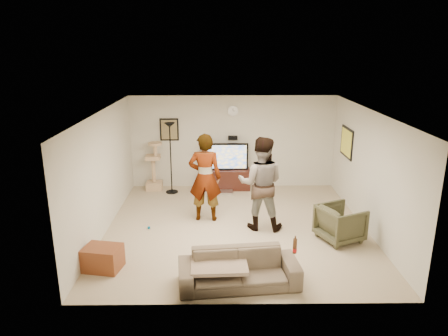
{
  "coord_description": "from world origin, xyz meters",
  "views": [
    {
      "loc": [
        -0.36,
        -8.17,
        3.77
      ],
      "look_at": [
        -0.27,
        0.2,
        1.28
      ],
      "focal_mm": 33.23,
      "sensor_mm": 36.0,
      "label": 1
    }
  ],
  "objects_px": {
    "cat_tree": "(153,166)",
    "person_left": "(205,178)",
    "person_right": "(261,184)",
    "tv": "(225,156)",
    "armchair": "(340,223)",
    "side_table": "(103,258)",
    "tv_stand": "(225,179)",
    "sofa": "(239,269)",
    "beer_bottle": "(295,246)",
    "floor_lamp": "(171,158)"
  },
  "relations": [
    {
      "from": "tv",
      "to": "cat_tree",
      "type": "bearing_deg",
      "value": -179.85
    },
    {
      "from": "person_left",
      "to": "person_right",
      "type": "bearing_deg",
      "value": 162.48
    },
    {
      "from": "person_right",
      "to": "tv",
      "type": "bearing_deg",
      "value": -65.47
    },
    {
      "from": "tv",
      "to": "armchair",
      "type": "distance_m",
      "value": 3.88
    },
    {
      "from": "person_left",
      "to": "person_right",
      "type": "xyz_separation_m",
      "value": [
        1.18,
        -0.45,
        0.01
      ]
    },
    {
      "from": "tv_stand",
      "to": "beer_bottle",
      "type": "height_order",
      "value": "beer_bottle"
    },
    {
      "from": "side_table",
      "to": "tv",
      "type": "bearing_deg",
      "value": 62.35
    },
    {
      "from": "cat_tree",
      "to": "beer_bottle",
      "type": "distance_m",
      "value": 5.58
    },
    {
      "from": "cat_tree",
      "to": "armchair",
      "type": "distance_m",
      "value": 5.22
    },
    {
      "from": "armchair",
      "to": "side_table",
      "type": "relative_size",
      "value": 1.26
    },
    {
      "from": "beer_bottle",
      "to": "tv",
      "type": "bearing_deg",
      "value": 102.43
    },
    {
      "from": "floor_lamp",
      "to": "beer_bottle",
      "type": "relative_size",
      "value": 7.47
    },
    {
      "from": "cat_tree",
      "to": "sofa",
      "type": "relative_size",
      "value": 0.68
    },
    {
      "from": "person_left",
      "to": "sofa",
      "type": "height_order",
      "value": "person_left"
    },
    {
      "from": "person_right",
      "to": "side_table",
      "type": "relative_size",
      "value": 3.17
    },
    {
      "from": "person_right",
      "to": "tv_stand",
      "type": "bearing_deg",
      "value": -65.47
    },
    {
      "from": "tv",
      "to": "cat_tree",
      "type": "xyz_separation_m",
      "value": [
        -1.93,
        -0.0,
        -0.25
      ]
    },
    {
      "from": "tv_stand",
      "to": "person_right",
      "type": "bearing_deg",
      "value": -74.32
    },
    {
      "from": "tv_stand",
      "to": "cat_tree",
      "type": "distance_m",
      "value": 1.97
    },
    {
      "from": "tv_stand",
      "to": "sofa",
      "type": "bearing_deg",
      "value": -88.2
    },
    {
      "from": "side_table",
      "to": "beer_bottle",
      "type": "bearing_deg",
      "value": -9.26
    },
    {
      "from": "tv_stand",
      "to": "floor_lamp",
      "type": "distance_m",
      "value": 1.59
    },
    {
      "from": "sofa",
      "to": "beer_bottle",
      "type": "distance_m",
      "value": 0.98
    },
    {
      "from": "cat_tree",
      "to": "tv_stand",
      "type": "bearing_deg",
      "value": 0.15
    },
    {
      "from": "tv_stand",
      "to": "sofa",
      "type": "height_order",
      "value": "sofa"
    },
    {
      "from": "tv",
      "to": "sofa",
      "type": "xyz_separation_m",
      "value": [
        0.15,
        -4.72,
        -0.63
      ]
    },
    {
      "from": "tv_stand",
      "to": "armchair",
      "type": "distance_m",
      "value": 3.84
    },
    {
      "from": "floor_lamp",
      "to": "sofa",
      "type": "xyz_separation_m",
      "value": [
        1.58,
        -4.45,
        -0.65
      ]
    },
    {
      "from": "armchair",
      "to": "side_table",
      "type": "distance_m",
      "value": 4.58
    },
    {
      "from": "tv_stand",
      "to": "sofa",
      "type": "relative_size",
      "value": 0.68
    },
    {
      "from": "cat_tree",
      "to": "person_left",
      "type": "relative_size",
      "value": 0.67
    },
    {
      "from": "floor_lamp",
      "to": "person_left",
      "type": "distance_m",
      "value": 2.03
    },
    {
      "from": "tv_stand",
      "to": "person_left",
      "type": "height_order",
      "value": "person_left"
    },
    {
      "from": "person_right",
      "to": "beer_bottle",
      "type": "bearing_deg",
      "value": 107.53
    },
    {
      "from": "person_right",
      "to": "person_left",
      "type": "bearing_deg",
      "value": -11.9
    },
    {
      "from": "beer_bottle",
      "to": "side_table",
      "type": "distance_m",
      "value": 3.32
    },
    {
      "from": "person_left",
      "to": "beer_bottle",
      "type": "bearing_deg",
      "value": 122.87
    },
    {
      "from": "cat_tree",
      "to": "beer_bottle",
      "type": "bearing_deg",
      "value": -57.78
    },
    {
      "from": "person_left",
      "to": "sofa",
      "type": "xyz_separation_m",
      "value": [
        0.62,
        -2.67,
        -0.7
      ]
    },
    {
      "from": "floor_lamp",
      "to": "beer_bottle",
      "type": "height_order",
      "value": "floor_lamp"
    },
    {
      "from": "floor_lamp",
      "to": "person_left",
      "type": "height_order",
      "value": "person_left"
    },
    {
      "from": "cat_tree",
      "to": "person_right",
      "type": "bearing_deg",
      "value": -43.49
    },
    {
      "from": "person_left",
      "to": "cat_tree",
      "type": "bearing_deg",
      "value": -51.42
    },
    {
      "from": "floor_lamp",
      "to": "armchair",
      "type": "bearing_deg",
      "value": -37.72
    },
    {
      "from": "person_right",
      "to": "beer_bottle",
      "type": "xyz_separation_m",
      "value": [
        0.34,
        -2.22,
        -0.3
      ]
    },
    {
      "from": "person_right",
      "to": "beer_bottle",
      "type": "distance_m",
      "value": 2.26
    },
    {
      "from": "beer_bottle",
      "to": "floor_lamp",
      "type": "bearing_deg",
      "value": 119.0
    },
    {
      "from": "tv_stand",
      "to": "armchair",
      "type": "xyz_separation_m",
      "value": [
        2.25,
        -3.11,
        0.08
      ]
    },
    {
      "from": "person_right",
      "to": "beer_bottle",
      "type": "relative_size",
      "value": 7.96
    },
    {
      "from": "cat_tree",
      "to": "side_table",
      "type": "height_order",
      "value": "cat_tree"
    }
  ]
}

